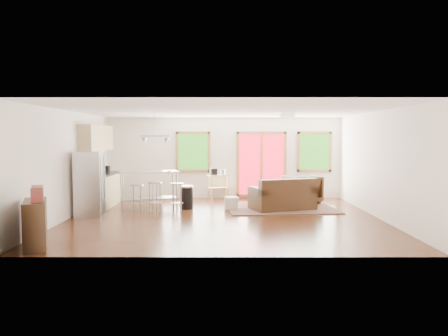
{
  "coord_description": "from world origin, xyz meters",
  "views": [
    {
      "loc": [
        0.01,
        -10.54,
        1.96
      ],
      "look_at": [
        0.0,
        0.3,
        1.2
      ],
      "focal_mm": 35.0,
      "sensor_mm": 36.0,
      "label": 1
    }
  ],
  "objects_px": {
    "armchair": "(302,188)",
    "refrigerator": "(90,184)",
    "loveseat": "(283,197)",
    "ottoman": "(258,198)",
    "island": "(149,183)",
    "kitchen_cart": "(218,178)",
    "rug": "(280,208)",
    "coffee_table": "(296,196)"
  },
  "relations": [
    {
      "from": "island",
      "to": "armchair",
      "type": "bearing_deg",
      "value": 10.41
    },
    {
      "from": "refrigerator",
      "to": "rug",
      "type": "bearing_deg",
      "value": 10.1
    },
    {
      "from": "coffee_table",
      "to": "refrigerator",
      "type": "xyz_separation_m",
      "value": [
        -5.39,
        -1.51,
        0.5
      ]
    },
    {
      "from": "rug",
      "to": "kitchen_cart",
      "type": "relative_size",
      "value": 2.96
    },
    {
      "from": "island",
      "to": "kitchen_cart",
      "type": "height_order",
      "value": "island"
    },
    {
      "from": "armchair",
      "to": "refrigerator",
      "type": "xyz_separation_m",
      "value": [
        -5.66,
        -2.07,
        0.34
      ]
    },
    {
      "from": "refrigerator",
      "to": "kitchen_cart",
      "type": "distance_m",
      "value": 4.34
    },
    {
      "from": "ottoman",
      "to": "kitchen_cart",
      "type": "height_order",
      "value": "kitchen_cart"
    },
    {
      "from": "armchair",
      "to": "refrigerator",
      "type": "bearing_deg",
      "value": 1.62
    },
    {
      "from": "rug",
      "to": "coffee_table",
      "type": "bearing_deg",
      "value": 32.49
    },
    {
      "from": "loveseat",
      "to": "island",
      "type": "relative_size",
      "value": 1.07
    },
    {
      "from": "coffee_table",
      "to": "ottoman",
      "type": "xyz_separation_m",
      "value": [
        -1.05,
        0.33,
        -0.13
      ]
    },
    {
      "from": "ottoman",
      "to": "kitchen_cart",
      "type": "xyz_separation_m",
      "value": [
        -1.2,
        1.15,
        0.49
      ]
    },
    {
      "from": "armchair",
      "to": "kitchen_cart",
      "type": "height_order",
      "value": "kitchen_cart"
    },
    {
      "from": "ottoman",
      "to": "loveseat",
      "type": "bearing_deg",
      "value": -58.57
    },
    {
      "from": "loveseat",
      "to": "island",
      "type": "bearing_deg",
      "value": 154.26
    },
    {
      "from": "armchair",
      "to": "island",
      "type": "bearing_deg",
      "value": -8.05
    },
    {
      "from": "armchair",
      "to": "island",
      "type": "relative_size",
      "value": 0.54
    },
    {
      "from": "island",
      "to": "kitchen_cart",
      "type": "relative_size",
      "value": 1.77
    },
    {
      "from": "armchair",
      "to": "island",
      "type": "xyz_separation_m",
      "value": [
        -4.41,
        -0.81,
        0.23
      ]
    },
    {
      "from": "armchair",
      "to": "refrigerator",
      "type": "relative_size",
      "value": 0.58
    },
    {
      "from": "rug",
      "to": "refrigerator",
      "type": "bearing_deg",
      "value": -166.26
    },
    {
      "from": "rug",
      "to": "ottoman",
      "type": "xyz_separation_m",
      "value": [
        -0.56,
        0.65,
        0.17
      ]
    },
    {
      "from": "rug",
      "to": "ottoman",
      "type": "bearing_deg",
      "value": 130.78
    },
    {
      "from": "rug",
      "to": "refrigerator",
      "type": "relative_size",
      "value": 1.8
    },
    {
      "from": "rug",
      "to": "armchair",
      "type": "relative_size",
      "value": 3.1
    },
    {
      "from": "coffee_table",
      "to": "armchair",
      "type": "xyz_separation_m",
      "value": [
        0.27,
        0.56,
        0.16
      ]
    },
    {
      "from": "rug",
      "to": "refrigerator",
      "type": "distance_m",
      "value": 5.1
    },
    {
      "from": "ottoman",
      "to": "refrigerator",
      "type": "bearing_deg",
      "value": -156.97
    },
    {
      "from": "ottoman",
      "to": "island",
      "type": "xyz_separation_m",
      "value": [
        -3.08,
        -0.58,
        0.52
      ]
    },
    {
      "from": "loveseat",
      "to": "ottoman",
      "type": "xyz_separation_m",
      "value": [
        -0.59,
        0.97,
        -0.16
      ]
    },
    {
      "from": "loveseat",
      "to": "ottoman",
      "type": "relative_size",
      "value": 3.43
    },
    {
      "from": "coffee_table",
      "to": "island",
      "type": "relative_size",
      "value": 0.51
    },
    {
      "from": "refrigerator",
      "to": "coffee_table",
      "type": "bearing_deg",
      "value": 12.04
    },
    {
      "from": "rug",
      "to": "ottoman",
      "type": "height_order",
      "value": "ottoman"
    },
    {
      "from": "armchair",
      "to": "refrigerator",
      "type": "height_order",
      "value": "refrigerator"
    },
    {
      "from": "armchair",
      "to": "rug",
      "type": "bearing_deg",
      "value": 30.36
    },
    {
      "from": "rug",
      "to": "loveseat",
      "type": "distance_m",
      "value": 0.46
    },
    {
      "from": "rug",
      "to": "loveseat",
      "type": "xyz_separation_m",
      "value": [
        0.03,
        -0.32,
        0.33
      ]
    },
    {
      "from": "loveseat",
      "to": "refrigerator",
      "type": "bearing_deg",
      "value": 170.29
    },
    {
      "from": "island",
      "to": "kitchen_cart",
      "type": "distance_m",
      "value": 2.56
    },
    {
      "from": "rug",
      "to": "armchair",
      "type": "height_order",
      "value": "armchair"
    }
  ]
}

